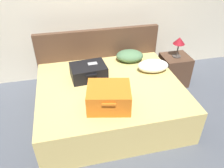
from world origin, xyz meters
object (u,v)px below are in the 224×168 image
at_px(pillow_center_head, 130,56).
at_px(nightstand, 174,70).
at_px(pillow_near_headboard, 153,66).
at_px(table_lamp, 179,42).
at_px(hard_case_large, 109,97).
at_px(bed, 110,100).
at_px(hard_case_medium, 88,71).

distance_m(pillow_center_head, nightstand, 0.85).
relative_size(pillow_near_headboard, table_lamp, 1.34).
height_order(hard_case_large, pillow_center_head, hard_case_large).
distance_m(bed, pillow_near_headboard, 0.79).
xyz_separation_m(hard_case_large, nightstand, (1.33, 0.94, -0.38)).
distance_m(pillow_near_headboard, pillow_center_head, 0.44).
bearing_deg(hard_case_medium, pillow_center_head, 21.09).
height_order(pillow_center_head, nightstand, pillow_center_head).
bearing_deg(pillow_near_headboard, nightstand, 30.99).
relative_size(bed, hard_case_large, 3.35).
bearing_deg(hard_case_medium, bed, -50.70).
height_order(bed, pillow_near_headboard, pillow_near_headboard).
bearing_deg(hard_case_large, bed, 88.00).
bearing_deg(bed, nightstand, 23.79).
bearing_deg(nightstand, hard_case_large, -144.67).
xyz_separation_m(nightstand, table_lamp, (0.00, 0.00, 0.51)).
distance_m(bed, pillow_center_head, 0.81).
xyz_separation_m(bed, pillow_near_headboard, (0.68, 0.22, 0.34)).
height_order(bed, hard_case_large, hard_case_large).
relative_size(bed, nightstand, 3.67).
height_order(pillow_center_head, table_lamp, table_lamp).
relative_size(bed, hard_case_medium, 3.79).
relative_size(hard_case_large, hard_case_medium, 1.13).
bearing_deg(pillow_center_head, table_lamp, -3.42).
xyz_separation_m(pillow_near_headboard, pillow_center_head, (-0.24, 0.37, 0.00)).
relative_size(hard_case_medium, nightstand, 0.97).
bearing_deg(hard_case_medium, nightstand, 6.37).
bearing_deg(table_lamp, hard_case_medium, -168.98).
bearing_deg(nightstand, table_lamp, 0.00).
distance_m(hard_case_large, nightstand, 1.67).
bearing_deg(bed, pillow_near_headboard, 17.45).
bearing_deg(table_lamp, nightstand, 180.00).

